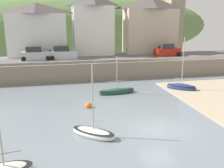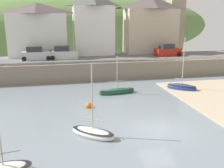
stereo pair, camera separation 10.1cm
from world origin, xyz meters
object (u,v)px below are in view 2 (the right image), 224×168
(waterfront_building_centre, at_px, (93,24))
(parked_car_near_slipway, at_px, (36,54))
(waterfront_building_right, at_px, (151,25))
(dinghy_open_wooden, at_px, (182,87))
(parked_car_by_wall, at_px, (64,54))
(sailboat_white_hull, at_px, (93,133))
(church_with_spire, at_px, (176,1))
(parked_car_end_of_row, at_px, (167,51))
(rowboat_small_beached, at_px, (117,91))
(waterfront_building_left, at_px, (38,29))
(mooring_buoy, at_px, (89,106))

(waterfront_building_centre, distance_m, parked_car_near_slipway, 10.79)
(parked_car_near_slipway, bearing_deg, waterfront_building_right, 12.41)
(dinghy_open_wooden, xyz_separation_m, parked_car_by_wall, (-13.20, 11.16, 2.87))
(sailboat_white_hull, bearing_deg, waterfront_building_right, 101.42)
(church_with_spire, xyz_separation_m, parked_car_end_of_row, (-5.03, -8.50, -8.23))
(sailboat_white_hull, height_order, rowboat_small_beached, sailboat_white_hull)
(waterfront_building_centre, bearing_deg, sailboat_white_hull, -98.11)
(waterfront_building_left, xyz_separation_m, sailboat_white_hull, (5.09, -25.42, -6.27))
(waterfront_building_right, height_order, church_with_spire, church_with_spire)
(waterfront_building_left, distance_m, church_with_spire, 25.75)
(parked_car_by_wall, bearing_deg, waterfront_building_right, 22.01)
(parked_car_end_of_row, bearing_deg, rowboat_small_beached, -140.41)
(waterfront_building_right, height_order, sailboat_white_hull, waterfront_building_right)
(mooring_buoy, bearing_deg, parked_car_end_of_row, 45.89)
(waterfront_building_right, distance_m, rowboat_small_beached, 19.38)
(sailboat_white_hull, relative_size, mooring_buoy, 8.65)
(waterfront_building_left, bearing_deg, dinghy_open_wooden, -42.86)
(waterfront_building_right, distance_m, mooring_buoy, 24.44)
(parked_car_by_wall, bearing_deg, parked_car_near_slipway, -174.76)
(waterfront_building_centre, bearing_deg, waterfront_building_right, 0.00)
(parked_car_by_wall, bearing_deg, sailboat_white_hull, -80.92)
(waterfront_building_left, xyz_separation_m, mooring_buoy, (5.49, -19.39, -6.35))
(church_with_spire, xyz_separation_m, mooring_buoy, (-19.47, -23.39, -11.25))
(waterfront_building_left, distance_m, rowboat_small_beached, 19.02)
(waterfront_building_centre, xyz_separation_m, rowboat_small_beached, (0.45, -15.45, -7.11))
(parked_car_near_slipway, bearing_deg, rowboat_small_beached, -50.62)
(waterfront_building_centre, relative_size, rowboat_small_beached, 2.22)
(waterfront_building_left, xyz_separation_m, church_with_spire, (24.96, 4.00, 4.90))
(waterfront_building_left, bearing_deg, parked_car_end_of_row, -12.72)
(church_with_spire, relative_size, mooring_buoy, 28.35)
(rowboat_small_beached, relative_size, parked_car_near_slipway, 1.06)
(parked_car_by_wall, bearing_deg, waterfront_building_left, 134.54)
(church_with_spire, xyz_separation_m, sailboat_white_hull, (-19.87, -29.42, -11.18))
(rowboat_small_beached, bearing_deg, waterfront_building_left, 112.29)
(waterfront_building_left, xyz_separation_m, rowboat_small_beached, (9.16, -15.45, -6.28))
(rowboat_small_beached, distance_m, parked_car_end_of_row, 15.64)
(waterfront_building_right, relative_size, sailboat_white_hull, 1.75)
(parked_car_near_slipway, distance_m, mooring_buoy, 16.22)
(waterfront_building_centre, height_order, parked_car_near_slipway, waterfront_building_centre)
(dinghy_open_wooden, relative_size, sailboat_white_hull, 1.19)
(parked_car_near_slipway, bearing_deg, parked_car_end_of_row, -1.06)
(parked_car_end_of_row, height_order, mooring_buoy, parked_car_end_of_row)
(waterfront_building_centre, xyz_separation_m, parked_car_near_slipway, (-8.88, -4.50, -4.16))
(waterfront_building_left, xyz_separation_m, parked_car_near_slipway, (-0.17, -4.50, -3.33))
(rowboat_small_beached, bearing_deg, church_with_spire, 42.52)
(rowboat_small_beached, bearing_deg, mooring_buoy, -141.24)
(dinghy_open_wooden, relative_size, rowboat_small_beached, 1.45)
(waterfront_building_right, xyz_separation_m, parked_car_near_slipway, (-18.79, -4.50, -3.96))
(waterfront_building_left, relative_size, church_with_spire, 0.51)
(parked_car_end_of_row, bearing_deg, waterfront_building_right, 100.40)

